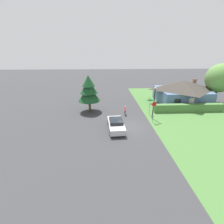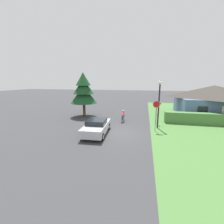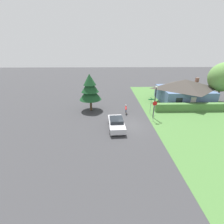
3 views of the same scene
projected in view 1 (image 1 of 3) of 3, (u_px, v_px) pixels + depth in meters
ground_plane at (128, 126)px, 20.00m from camera, size 140.00×140.00×0.00m
grass_verge_right at (193, 113)px, 24.19m from camera, size 16.00×36.00×0.01m
cottage_house at (182, 91)px, 28.80m from camera, size 9.47×8.21×4.40m
hedge_row at (189, 108)px, 24.77m from camera, size 11.69×0.90×1.30m
sedan_left_lane at (116, 124)px, 19.05m from camera, size 2.12×4.44×1.37m
cyclist at (125, 111)px, 23.47m from camera, size 0.44×1.71×1.41m
stop_sign at (154, 108)px, 20.57m from camera, size 0.67×0.07×2.98m
street_lamp at (154, 99)px, 21.24m from camera, size 0.34×0.34×4.91m
street_name_sign at (150, 104)px, 23.16m from camera, size 0.90×0.90×2.59m
conifer_tall_near at (89, 90)px, 23.65m from camera, size 3.56×3.56×5.98m
deciduous_tree_right at (220, 78)px, 27.33m from camera, size 4.93×4.93×7.38m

